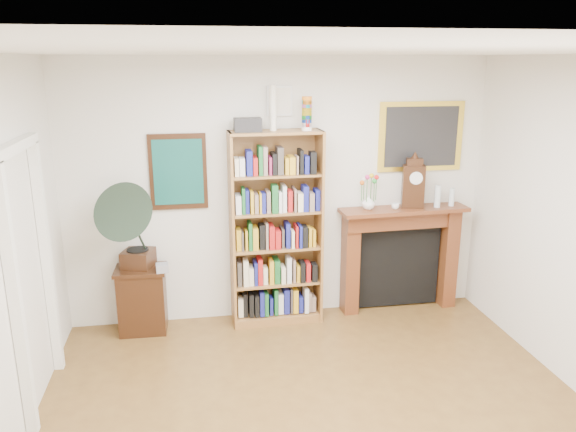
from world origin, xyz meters
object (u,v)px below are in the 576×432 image
at_px(fireplace, 400,249).
at_px(gramophone, 134,221).
at_px(flower_vase, 368,202).
at_px(bottle_right, 452,197).
at_px(bottle_left, 438,196).
at_px(bookshelf, 276,218).
at_px(side_cabinet, 142,300).
at_px(mantel_clock, 413,184).
at_px(cd_stack, 162,268).
at_px(teacup, 395,206).

height_order(fireplace, gramophone, gramophone).
height_order(flower_vase, bottle_right, bottle_right).
distance_m(bottle_left, bottle_right, 0.18).
relative_size(bookshelf, bottle_left, 9.92).
xyz_separation_m(side_cabinet, mantel_clock, (2.92, 0.05, 1.11)).
xyz_separation_m(fireplace, cd_stack, (-2.60, -0.23, 0.03)).
bearing_deg(bottle_right, mantel_clock, 179.11).
relative_size(bookshelf, flower_vase, 16.15).
bearing_deg(side_cabinet, mantel_clock, 2.60).
bearing_deg(cd_stack, mantel_clock, 3.73).
bearing_deg(side_cabinet, gramophone, -96.58).
height_order(flower_vase, bottle_left, bottle_left).
bearing_deg(bottle_right, bottle_left, -172.43).
relative_size(mantel_clock, bottle_left, 2.26).
relative_size(gramophone, mantel_clock, 1.75).
height_order(flower_vase, teacup, flower_vase).
distance_m(gramophone, bottle_left, 3.21).
relative_size(gramophone, cd_stack, 7.89).
distance_m(mantel_clock, flower_vase, 0.53).
height_order(side_cabinet, gramophone, gramophone).
height_order(mantel_clock, teacup, mantel_clock).
xyz_separation_m(cd_stack, bottle_right, (3.14, 0.17, 0.56)).
relative_size(flower_vase, bottle_left, 0.61).
distance_m(mantel_clock, teacup, 0.31).
bearing_deg(mantel_clock, bottle_right, 14.45).
bearing_deg(flower_vase, fireplace, 5.71).
bearing_deg(mantel_clock, cd_stack, -160.93).
bearing_deg(teacup, side_cabinet, -179.81).
relative_size(teacup, bottle_left, 0.34).
bearing_deg(bottle_left, gramophone, -177.88).
xyz_separation_m(bookshelf, gramophone, (-1.43, -0.12, 0.08)).
bearing_deg(teacup, bookshelf, 179.71).
xyz_separation_m(bookshelf, cd_stack, (-1.18, -0.15, -0.42)).
bearing_deg(gramophone, teacup, 19.68).
bearing_deg(bottle_left, mantel_clock, 173.60).
height_order(cd_stack, mantel_clock, mantel_clock).
height_order(teacup, bottle_left, bottle_left).
height_order(side_cabinet, bottle_left, bottle_left).
xyz_separation_m(side_cabinet, gramophone, (-0.02, -0.10, 0.88)).
distance_m(side_cabinet, mantel_clock, 3.12).
xyz_separation_m(side_cabinet, bottle_right, (3.37, 0.04, 0.95)).
bearing_deg(teacup, flower_vase, 169.56).
relative_size(teacup, bottle_right, 0.41).
bearing_deg(bookshelf, teacup, -2.08).
distance_m(gramophone, mantel_clock, 2.95).
height_order(bookshelf, side_cabinet, bookshelf).
relative_size(side_cabinet, bottle_right, 3.49).
xyz_separation_m(mantel_clock, flower_vase, (-0.49, 0.02, -0.19)).
bearing_deg(gramophone, bottle_left, 19.42).
xyz_separation_m(fireplace, bottle_left, (0.37, -0.09, 0.61)).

